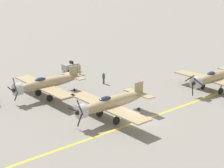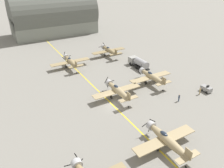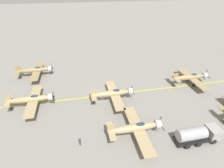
{
  "view_description": "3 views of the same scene",
  "coord_description": "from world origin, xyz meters",
  "px_view_note": "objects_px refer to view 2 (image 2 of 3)",
  "views": [
    {
      "loc": [
        -28.03,
        27.61,
        16.7
      ],
      "look_at": [
        3.6,
        0.87,
        3.79
      ],
      "focal_mm": 60.0,
      "sensor_mm": 36.0,
      "label": 1
    },
    {
      "loc": [
        -20.18,
        -34.83,
        27.04
      ],
      "look_at": [
        1.38,
        2.74,
        3.65
      ],
      "focal_mm": 35.0,
      "sensor_mm": 36.0,
      "label": 2
    },
    {
      "loc": [
        34.69,
        -4.88,
        24.38
      ],
      "look_at": [
        -1.01,
        2.56,
        2.36
      ],
      "focal_mm": 28.0,
      "sensor_mm": 36.0,
      "label": 3
    }
  ],
  "objects_px": {
    "airplane_far_right": "(109,50)",
    "hangar": "(53,16)",
    "fuel_tanker": "(139,63)",
    "tow_tractor": "(206,89)",
    "airplane_near_center": "(167,139)",
    "airplane_far_center": "(71,61)",
    "airplane_mid_right": "(152,77)",
    "ground_crew_inspecting": "(200,91)",
    "ground_crew_walking": "(179,98)",
    "airplane_mid_center": "(118,90)"
  },
  "relations": [
    {
      "from": "airplane_far_right",
      "to": "hangar",
      "type": "relative_size",
      "value": 0.34
    },
    {
      "from": "airplane_far_right",
      "to": "fuel_tanker",
      "type": "distance_m",
      "value": 13.16
    },
    {
      "from": "airplane_far_right",
      "to": "tow_tractor",
      "type": "bearing_deg",
      "value": -71.52
    },
    {
      "from": "airplane_near_center",
      "to": "airplane_far_center",
      "type": "bearing_deg",
      "value": 89.56
    },
    {
      "from": "airplane_near_center",
      "to": "fuel_tanker",
      "type": "bearing_deg",
      "value": 58.59
    },
    {
      "from": "airplane_far_center",
      "to": "fuel_tanker",
      "type": "height_order",
      "value": "airplane_far_center"
    },
    {
      "from": "fuel_tanker",
      "to": "hangar",
      "type": "bearing_deg",
      "value": 102.01
    },
    {
      "from": "airplane_mid_right",
      "to": "tow_tractor",
      "type": "height_order",
      "value": "airplane_mid_right"
    },
    {
      "from": "airplane_near_center",
      "to": "hangar",
      "type": "distance_m",
      "value": 79.53
    },
    {
      "from": "airplane_far_center",
      "to": "ground_crew_inspecting",
      "type": "height_order",
      "value": "airplane_far_center"
    },
    {
      "from": "hangar",
      "to": "airplane_far_right",
      "type": "bearing_deg",
      "value": -78.47
    },
    {
      "from": "airplane_far_center",
      "to": "hangar",
      "type": "xyz_separation_m",
      "value": [
        7.27,
        39.52,
        5.63
      ]
    },
    {
      "from": "airplane_mid_right",
      "to": "fuel_tanker",
      "type": "xyz_separation_m",
      "value": [
        3.23,
        10.1,
        -0.5
      ]
    },
    {
      "from": "airplane_far_center",
      "to": "airplane_near_center",
      "type": "distance_m",
      "value": 39.67
    },
    {
      "from": "ground_crew_walking",
      "to": "airplane_mid_center",
      "type": "bearing_deg",
      "value": 144.11
    },
    {
      "from": "ground_crew_inspecting",
      "to": "airplane_far_center",
      "type": "bearing_deg",
      "value": 124.9
    },
    {
      "from": "airplane_far_right",
      "to": "airplane_mid_right",
      "type": "height_order",
      "value": "airplane_mid_right"
    },
    {
      "from": "airplane_far_center",
      "to": "hangar",
      "type": "relative_size",
      "value": 0.34
    },
    {
      "from": "airplane_far_right",
      "to": "ground_crew_walking",
      "type": "distance_m",
      "value": 32.79
    },
    {
      "from": "airplane_far_right",
      "to": "ground_crew_walking",
      "type": "bearing_deg",
      "value": -86.88
    },
    {
      "from": "tow_tractor",
      "to": "airplane_mid_right",
      "type": "bearing_deg",
      "value": 131.99
    },
    {
      "from": "airplane_near_center",
      "to": "tow_tractor",
      "type": "relative_size",
      "value": 4.62
    },
    {
      "from": "airplane_far_right",
      "to": "airplane_mid_right",
      "type": "distance_m",
      "value": 22.89
    },
    {
      "from": "airplane_mid_right",
      "to": "ground_crew_inspecting",
      "type": "xyz_separation_m",
      "value": [
        6.53,
        -10.16,
        -1.05
      ]
    },
    {
      "from": "hangar",
      "to": "fuel_tanker",
      "type": "bearing_deg",
      "value": -77.99
    },
    {
      "from": "airplane_mid_right",
      "to": "airplane_near_center",
      "type": "bearing_deg",
      "value": -134.52
    },
    {
      "from": "airplane_far_center",
      "to": "fuel_tanker",
      "type": "relative_size",
      "value": 1.5
    },
    {
      "from": "airplane_far_right",
      "to": "tow_tractor",
      "type": "relative_size",
      "value": 4.62
    },
    {
      "from": "airplane_mid_center",
      "to": "tow_tractor",
      "type": "height_order",
      "value": "airplane_mid_center"
    },
    {
      "from": "hangar",
      "to": "ground_crew_inspecting",
      "type": "bearing_deg",
      "value": -78.78
    },
    {
      "from": "airplane_mid_center",
      "to": "tow_tractor",
      "type": "distance_m",
      "value": 21.95
    },
    {
      "from": "airplane_mid_right",
      "to": "hangar",
      "type": "bearing_deg",
      "value": 85.48
    },
    {
      "from": "fuel_tanker",
      "to": "ground_crew_inspecting",
      "type": "height_order",
      "value": "fuel_tanker"
    },
    {
      "from": "ground_crew_inspecting",
      "to": "hangar",
      "type": "height_order",
      "value": "hangar"
    },
    {
      "from": "airplane_mid_center",
      "to": "hangar",
      "type": "distance_m",
      "value": 61.72
    },
    {
      "from": "airplane_far_right",
      "to": "tow_tractor",
      "type": "distance_m",
      "value": 34.06
    },
    {
      "from": "fuel_tanker",
      "to": "tow_tractor",
      "type": "height_order",
      "value": "fuel_tanker"
    },
    {
      "from": "airplane_mid_center",
      "to": "fuel_tanker",
      "type": "relative_size",
      "value": 1.5
    },
    {
      "from": "airplane_near_center",
      "to": "ground_crew_walking",
      "type": "height_order",
      "value": "airplane_near_center"
    },
    {
      "from": "airplane_near_center",
      "to": "hangar",
      "type": "height_order",
      "value": "hangar"
    },
    {
      "from": "airplane_near_center",
      "to": "ground_crew_inspecting",
      "type": "xyz_separation_m",
      "value": [
        19.22,
        9.37,
        -1.05
      ]
    },
    {
      "from": "airplane_mid_center",
      "to": "ground_crew_walking",
      "type": "height_order",
      "value": "airplane_mid_center"
    },
    {
      "from": "airplane_near_center",
      "to": "tow_tractor",
      "type": "bearing_deg",
      "value": 20.59
    },
    {
      "from": "airplane_mid_center",
      "to": "airplane_near_center",
      "type": "xyz_separation_m",
      "value": [
        -1.38,
        -17.82,
        0.0
      ]
    },
    {
      "from": "airplane_mid_center",
      "to": "ground_crew_inspecting",
      "type": "bearing_deg",
      "value": -28.28
    },
    {
      "from": "airplane_mid_center",
      "to": "airplane_near_center",
      "type": "relative_size",
      "value": 1.0
    },
    {
      "from": "ground_crew_inspecting",
      "to": "ground_crew_walking",
      "type": "bearing_deg",
      "value": 177.57
    },
    {
      "from": "airplane_far_center",
      "to": "tow_tractor",
      "type": "relative_size",
      "value": 4.62
    },
    {
      "from": "airplane_far_right",
      "to": "ground_crew_inspecting",
      "type": "xyz_separation_m",
      "value": [
        6.35,
        -33.05,
        -1.05
      ]
    },
    {
      "from": "hangar",
      "to": "airplane_far_center",
      "type": "bearing_deg",
      "value": -100.42
    }
  ]
}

